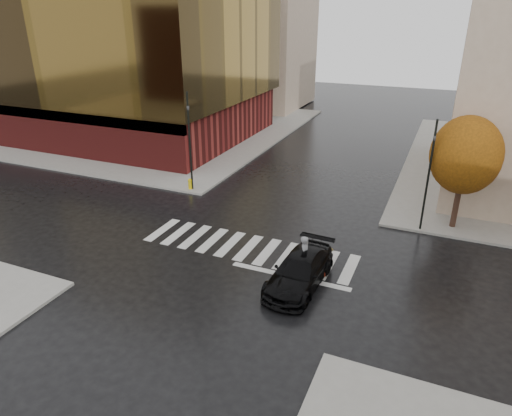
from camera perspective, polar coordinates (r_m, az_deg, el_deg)
The scene contains 12 objects.
ground at distance 24.28m, azimuth -1.45°, elevation -5.53°, with size 120.00×120.00×0.00m, color black.
sidewalk_nw at distance 51.49m, azimuth -13.20°, elevation 9.90°, with size 30.00×30.00×0.15m, color gray.
crosswalk at distance 24.68m, azimuth -0.96°, elevation -5.00°, with size 12.00×3.00×0.01m, color silver.
office_glass at distance 48.51m, azimuth -17.32°, elevation 18.51°, with size 27.00×19.00×16.00m.
building_nw_far at distance 61.51m, azimuth -0.66°, elevation 22.15°, with size 14.00×12.00×20.00m, color tan.
tree_ne_a at distance 27.64m, azimuth 24.74°, elevation 5.99°, with size 3.80×3.80×6.50m.
sedan at distance 21.33m, azimuth 5.49°, elevation -7.83°, with size 2.08×5.13×1.49m, color black.
cyclist at distance 21.98m, azimuth 6.27°, elevation -6.88°, with size 1.87×0.73×2.12m.
traffic_light_nw at distance 31.37m, azimuth -8.32°, elevation 8.87°, with size 0.19×0.17×6.77m.
traffic_light_ne at distance 26.79m, azimuth 20.85°, elevation 4.41°, with size 0.15×0.18×6.39m.
fire_hydrant at distance 32.38m, azimuth -8.25°, elevation 3.08°, with size 0.28×0.28×0.78m.
manhole at distance 24.79m, azimuth 8.98°, elevation -5.16°, with size 0.59×0.59×0.01m, color #433618.
Camera 1 is at (8.94, -19.20, 11.88)m, focal length 32.00 mm.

